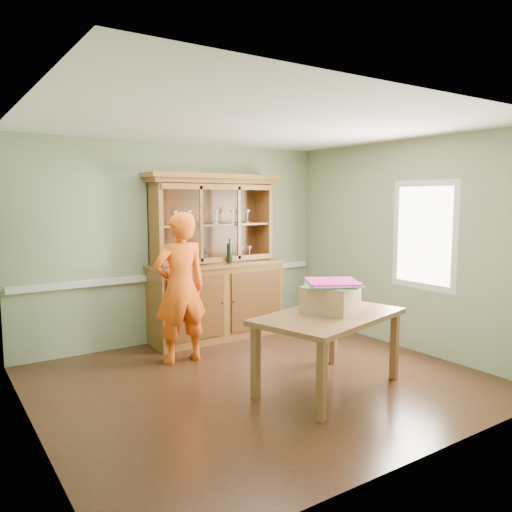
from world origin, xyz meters
TOP-DOWN VIEW (x-y plane):
  - floor at (0.00, 0.00)m, footprint 4.50×4.50m
  - ceiling at (0.00, 0.00)m, footprint 4.50×4.50m
  - wall_back at (0.00, 2.00)m, footprint 4.50×0.00m
  - wall_left at (-2.25, 0.00)m, footprint 0.00×4.00m
  - wall_right at (2.25, 0.00)m, footprint 0.00×4.00m
  - wall_front at (0.00, -2.00)m, footprint 4.50×0.00m
  - chair_rail at (0.00, 1.98)m, footprint 4.41×0.05m
  - framed_map at (-2.23, 0.30)m, footprint 0.03×0.60m
  - window_panel at (2.23, -0.30)m, footprint 0.03×0.96m
  - china_hutch at (0.41, 1.74)m, footprint 1.94×0.64m
  - dining_table at (0.46, -0.55)m, footprint 1.75×1.31m
  - cardboard_box at (0.57, -0.45)m, footprint 0.75×0.70m
  - kite_stack at (0.55, -0.47)m, footprint 0.71×0.71m
  - person at (-0.44, 1.06)m, footprint 0.67×0.44m

SIDE VIEW (x-z plane):
  - floor at x=0.00m, z-range 0.00..0.00m
  - dining_table at x=0.46m, z-range 0.30..1.08m
  - china_hutch at x=0.41m, z-range -0.34..1.94m
  - person at x=-0.44m, z-range 0.00..1.80m
  - chair_rail at x=0.00m, z-range 0.86..0.94m
  - cardboard_box at x=0.57m, z-range 0.78..1.06m
  - kite_stack at x=0.55m, z-range 1.06..1.10m
  - wall_back at x=0.00m, z-range -0.90..3.60m
  - wall_left at x=-2.25m, z-range -0.65..3.35m
  - wall_right at x=2.25m, z-range -0.65..3.35m
  - wall_front at x=0.00m, z-range -0.90..3.60m
  - window_panel at x=2.23m, z-range 0.82..2.18m
  - framed_map at x=-2.23m, z-range 1.32..1.78m
  - ceiling at x=0.00m, z-range 2.70..2.70m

